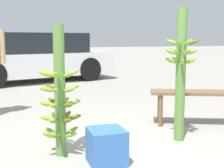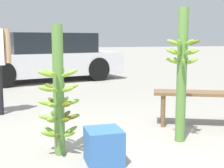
% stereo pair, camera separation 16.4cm
% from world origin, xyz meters
% --- Properties ---
extents(ground_plane, '(80.00, 80.00, 0.00)m').
position_xyz_m(ground_plane, '(0.00, 0.00, 0.00)').
color(ground_plane, '#9E998E').
extents(banana_stalk_left, '(0.45, 0.44, 1.39)m').
position_xyz_m(banana_stalk_left, '(-0.69, 0.31, 0.64)').
color(banana_stalk_left, '#5B8C3D').
rests_on(banana_stalk_left, ground_plane).
extents(banana_stalk_center, '(0.41, 0.41, 1.60)m').
position_xyz_m(banana_stalk_center, '(0.77, 0.35, 0.86)').
color(banana_stalk_center, '#5B8C3D').
rests_on(banana_stalk_center, ground_plane).
extents(market_bench, '(1.52, 0.92, 0.50)m').
position_xyz_m(market_bench, '(1.45, 0.83, 0.42)').
color(market_bench, brown).
rests_on(market_bench, ground_plane).
extents(parked_car, '(4.69, 2.75, 1.40)m').
position_xyz_m(parked_car, '(-0.41, 6.39, 0.68)').
color(parked_car, silver).
rests_on(parked_car, ground_plane).
extents(produce_crate, '(0.35, 0.35, 0.35)m').
position_xyz_m(produce_crate, '(-0.29, -0.06, 0.18)').
color(produce_crate, '#386BB2').
rests_on(produce_crate, ground_plane).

